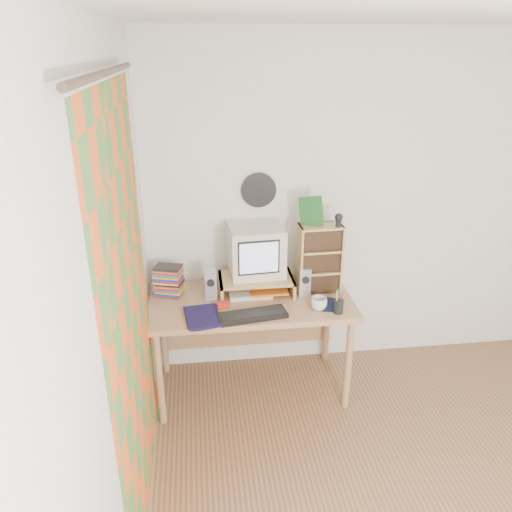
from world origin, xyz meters
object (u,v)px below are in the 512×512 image
object	(u,v)px
dvd_stack	(168,278)
cd_rack	(319,259)
diary	(186,317)
crt_monitor	(256,251)
mug	(319,304)
keyboard	(252,315)
desk	(250,312)

from	to	relation	value
dvd_stack	cd_rack	bearing A→B (deg)	12.95
diary	crt_monitor	bearing A→B (deg)	30.64
dvd_stack	diary	xyz separation A→B (m)	(0.12, -0.38, -0.10)
mug	diary	world-z (taller)	mug
crt_monitor	cd_rack	xyz separation A→B (m)	(0.43, -0.08, -0.05)
keyboard	crt_monitor	bearing A→B (deg)	70.59
dvd_stack	keyboard	bearing A→B (deg)	-18.94
keyboard	dvd_stack	size ratio (longest dim) A/B	1.72
dvd_stack	crt_monitor	bearing A→B (deg)	17.43
dvd_stack	cd_rack	xyz separation A→B (m)	(1.05, -0.07, 0.12)
crt_monitor	mug	xyz separation A→B (m)	(0.38, -0.35, -0.25)
desk	mug	size ratio (longest dim) A/B	12.56
dvd_stack	diary	distance (m)	0.41
cd_rack	mug	size ratio (longest dim) A/B	4.47
mug	diary	bearing A→B (deg)	-177.40
keyboard	dvd_stack	xyz separation A→B (m)	(-0.54, 0.39, 0.11)
keyboard	mug	bearing A→B (deg)	-2.23
crt_monitor	dvd_stack	size ratio (longest dim) A/B	1.42
desk	cd_rack	bearing A→B (deg)	0.96
crt_monitor	diary	xyz separation A→B (m)	(-0.50, -0.39, -0.27)
desk	diary	world-z (taller)	diary
crt_monitor	keyboard	size ratio (longest dim) A/B	0.82
crt_monitor	keyboard	distance (m)	0.49
crt_monitor	diary	world-z (taller)	crt_monitor
mug	diary	distance (m)	0.88
keyboard	diary	bearing A→B (deg)	169.80
keyboard	mug	distance (m)	0.45
diary	keyboard	bearing A→B (deg)	-8.43
cd_rack	mug	xyz separation A→B (m)	(-0.06, -0.27, -0.20)
dvd_stack	cd_rack	distance (m)	1.06
dvd_stack	cd_rack	size ratio (longest dim) A/B	0.52
keyboard	mug	xyz separation A→B (m)	(0.45, 0.05, 0.03)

